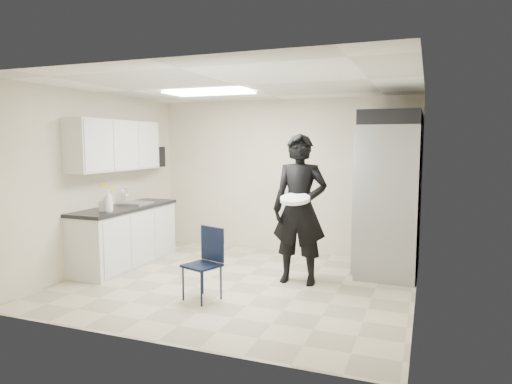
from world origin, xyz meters
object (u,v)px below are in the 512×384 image
at_px(commercial_fridge, 389,200).
at_px(folding_chair, 202,266).
at_px(man_tuxedo, 300,209).
at_px(lower_counter, 126,237).

distance_m(commercial_fridge, folding_chair, 2.91).
bearing_deg(man_tuxedo, commercial_fridge, 41.28).
height_order(commercial_fridge, man_tuxedo, commercial_fridge).
relative_size(folding_chair, man_tuxedo, 0.42).
bearing_deg(lower_counter, man_tuxedo, 1.84).
bearing_deg(lower_counter, commercial_fridge, 15.88).
distance_m(lower_counter, man_tuxedo, 2.78).
xyz_separation_m(lower_counter, man_tuxedo, (2.72, 0.09, 0.56)).
height_order(lower_counter, man_tuxedo, man_tuxedo).
xyz_separation_m(lower_counter, folding_chair, (1.82, -0.99, -0.01)).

